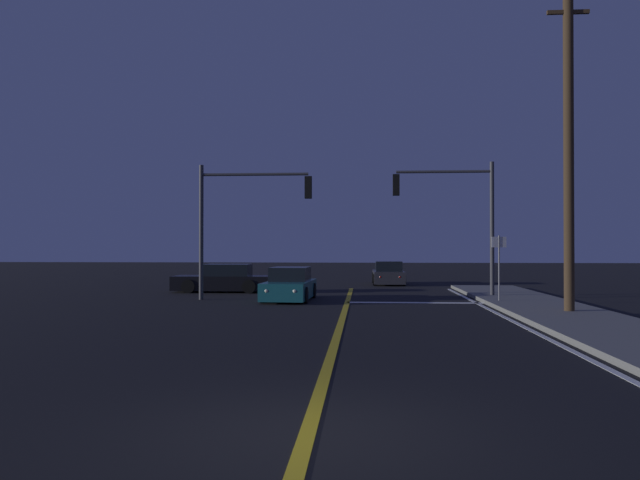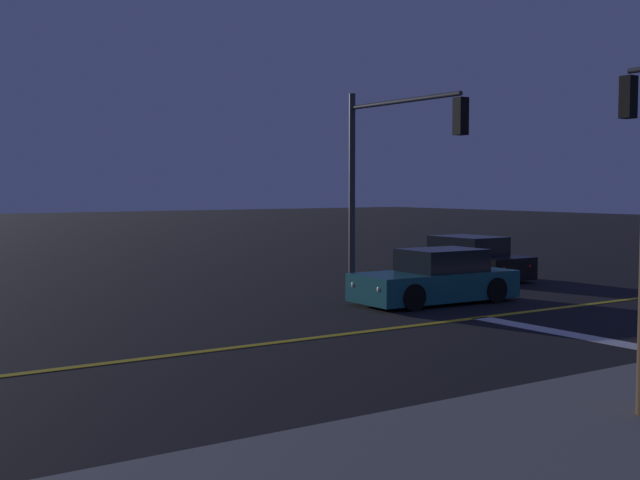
{
  "view_description": "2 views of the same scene",
  "coord_description": "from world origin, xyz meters",
  "views": [
    {
      "loc": [
        0.66,
        -7.29,
        2.17
      ],
      "look_at": [
        -0.97,
        16.06,
        2.42
      ],
      "focal_mm": 35.66,
      "sensor_mm": 36.0,
      "label": 1
    },
    {
      "loc": [
        13.03,
        4.52,
        2.9
      ],
      "look_at": [
        1.6,
        12.18,
        2.01
      ],
      "focal_mm": 46.26,
      "sensor_mm": 36.0,
      "label": 2
    }
  ],
  "objects": [
    {
      "name": "utility_pole_right",
      "position": [
        7.13,
        13.26,
        5.67
      ],
      "size": [
        1.56,
        0.32,
        11.02
      ],
      "color": "#42301E",
      "rests_on": "ground"
    },
    {
      "name": "ground_plane",
      "position": [
        0.0,
        0.0,
        0.0
      ],
      "size": [
        160.0,
        160.0,
        0.0
      ],
      "primitive_type": "plane",
      "color": "black"
    },
    {
      "name": "street_sign_corner",
      "position": [
        5.73,
        16.99,
        1.74
      ],
      "size": [
        0.56,
        0.1,
        2.6
      ],
      "color": "slate",
      "rests_on": "ground"
    },
    {
      "name": "stop_bar",
      "position": [
        2.61,
        17.49,
        0.01
      ],
      "size": [
        5.23,
        0.5,
        0.01
      ],
      "primitive_type": "cube",
      "color": "white",
      "rests_on": "ground"
    },
    {
      "name": "car_parked_curb_teal",
      "position": [
        -2.36,
        18.33,
        0.58
      ],
      "size": [
        1.96,
        4.27,
        1.34
      ],
      "rotation": [
        0.0,
        0.0,
        3.1
      ],
      "color": "#195960",
      "rests_on": "ground"
    },
    {
      "name": "sidewalk_right",
      "position": [
        6.83,
        9.49,
        0.07
      ],
      "size": [
        3.2,
        34.18,
        0.15
      ],
      "primitive_type": "cube",
      "color": "slate",
      "rests_on": "ground"
    },
    {
      "name": "car_side_waiting_black",
      "position": [
        -6.07,
        22.8,
        0.58
      ],
      "size": [
        4.69,
        1.97,
        1.34
      ],
      "rotation": [
        0.0,
        0.0,
        1.59
      ],
      "color": "black",
      "rests_on": "ground"
    },
    {
      "name": "traffic_signal_near_right",
      "position": [
        4.51,
        19.79,
        3.86
      ],
      "size": [
        4.24,
        0.28,
        5.75
      ],
      "rotation": [
        0.0,
        0.0,
        3.14
      ],
      "color": "#38383D",
      "rests_on": "ground"
    },
    {
      "name": "lane_line_center",
      "position": [
        0.0,
        9.49,
        0.01
      ],
      "size": [
        0.2,
        32.28,
        0.01
      ],
      "primitive_type": "cube",
      "color": "gold",
      "rests_on": "ground"
    },
    {
      "name": "car_lead_oncoming_charcoal",
      "position": [
        2.05,
        29.57,
        0.58
      ],
      "size": [
        1.85,
        4.18,
        1.34
      ],
      "rotation": [
        0.0,
        0.0,
        0.01
      ],
      "color": "#2D2D33",
      "rests_on": "ground"
    },
    {
      "name": "lane_line_edge_right",
      "position": [
        4.98,
        9.49,
        0.01
      ],
      "size": [
        0.16,
        32.28,
        0.01
      ],
      "primitive_type": "cube",
      "color": "white",
      "rests_on": "ground"
    },
    {
      "name": "traffic_signal_far_left",
      "position": [
        -4.31,
        18.39,
        3.74
      ],
      "size": [
        4.65,
        0.28,
        5.54
      ],
      "color": "#38383D",
      "rests_on": "ground"
    }
  ]
}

